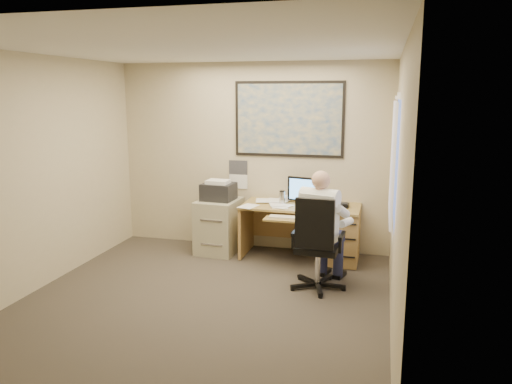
% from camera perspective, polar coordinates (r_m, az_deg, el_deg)
% --- Properties ---
extents(room_shell, '(4.00, 4.50, 2.70)m').
position_cam_1_polar(room_shell, '(5.17, -6.83, 1.00)').
color(room_shell, '#39332C').
rests_on(room_shell, ground).
extents(desk, '(1.60, 0.97, 1.11)m').
position_cam_1_polar(desk, '(6.92, 7.85, -4.13)').
color(desk, '#9E8243').
rests_on(desk, ground).
extents(world_map, '(1.56, 0.03, 1.06)m').
position_cam_1_polar(world_map, '(7.10, 3.76, 8.29)').
color(world_map, '#1E4C93').
rests_on(world_map, room_shell).
extents(wall_calendar, '(0.28, 0.01, 0.42)m').
position_cam_1_polar(wall_calendar, '(7.37, -2.04, 2.01)').
color(wall_calendar, white).
rests_on(wall_calendar, room_shell).
extents(window_blinds, '(0.06, 1.40, 1.30)m').
position_cam_1_polar(window_blinds, '(5.59, 15.53, 3.51)').
color(window_blinds, beige).
rests_on(window_blinds, room_shell).
extents(filing_cabinet, '(0.59, 0.69, 1.06)m').
position_cam_1_polar(filing_cabinet, '(7.21, -4.25, -3.33)').
color(filing_cabinet, '#AEA98C').
rests_on(filing_cabinet, ground).
extents(office_chair, '(0.71, 0.71, 1.12)m').
position_cam_1_polar(office_chair, '(5.90, 7.05, -7.99)').
color(office_chair, black).
rests_on(office_chair, ground).
extents(person, '(0.78, 0.95, 1.39)m').
position_cam_1_polar(person, '(5.87, 7.20, -4.31)').
color(person, white).
rests_on(person, office_chair).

